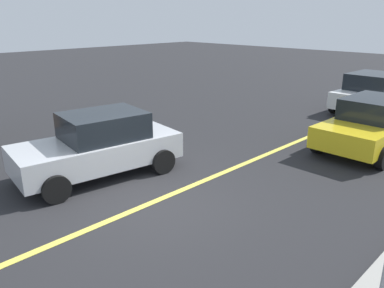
# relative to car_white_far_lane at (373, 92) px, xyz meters

# --- Properties ---
(ground_plane) EXTENTS (80.00, 80.00, 0.00)m
(ground_plane) POSITION_rel_car_white_far_lane_xyz_m (-12.06, 0.04, -0.82)
(ground_plane) COLOR #262628
(lane_marking_centre) EXTENTS (28.00, 0.16, 0.01)m
(lane_marking_centre) POSITION_rel_car_white_far_lane_xyz_m (-9.06, 0.04, -0.82)
(lane_marking_centre) COLOR #E0D14C
(car_white_far_lane) EXTENTS (4.37, 2.21, 1.65)m
(car_white_far_lane) POSITION_rel_car_white_far_lane_xyz_m (0.00, 0.00, 0.00)
(car_white_far_lane) COLOR white
(car_white_far_lane) RESTS_ON ground_plane
(car_silver_mid_road) EXTENTS (4.25, 2.40, 1.62)m
(car_silver_mid_road) POSITION_rel_car_white_far_lane_xyz_m (-11.94, 2.19, -0.02)
(car_silver_mid_road) COLOR #B7BABF
(car_silver_mid_road) RESTS_ON ground_plane
(car_yellow_near_curb) EXTENTS (4.32, 2.10, 1.55)m
(car_yellow_near_curb) POSITION_rel_car_white_far_lane_xyz_m (-4.91, -1.86, -0.04)
(car_yellow_near_curb) COLOR gold
(car_yellow_near_curb) RESTS_ON ground_plane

